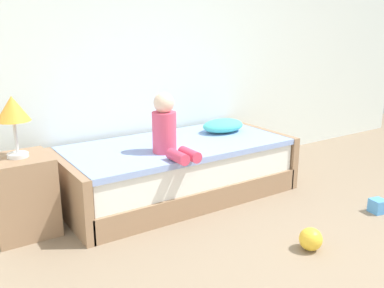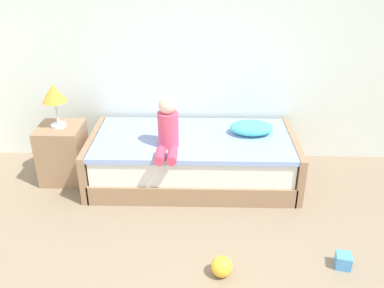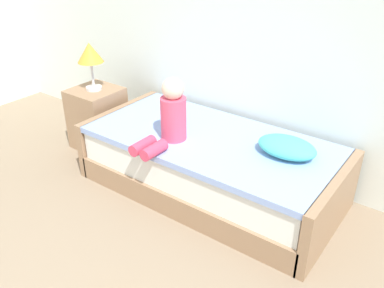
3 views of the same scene
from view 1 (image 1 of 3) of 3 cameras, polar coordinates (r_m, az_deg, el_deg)
name	(u,v)px [view 1 (image 1 of 3)]	position (r m, az deg, el deg)	size (l,w,h in m)	color
wall_rear	(181,33)	(4.43, -1.52, 14.67)	(7.20, 0.10, 2.90)	silver
bed	(177,170)	(3.91, -2.03, -3.46)	(2.11, 1.00, 0.50)	#997556
nightstand	(22,195)	(3.44, -21.77, -6.41)	(0.44, 0.44, 0.60)	#997556
table_lamp	(13,112)	(3.27, -22.89, 4.01)	(0.24, 0.24, 0.45)	silver
child_figure	(167,129)	(3.48, -3.34, 1.97)	(0.20, 0.51, 0.50)	#E04C6B
pillow	(223,126)	(4.23, 4.18, 2.48)	(0.44, 0.30, 0.13)	#4CCCBC
toy_ball	(311,239)	(3.16, 15.62, -12.18)	(0.16, 0.16, 0.16)	yellow
toy_block	(378,206)	(3.94, 23.63, -7.62)	(0.12, 0.12, 0.12)	#4C99E5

